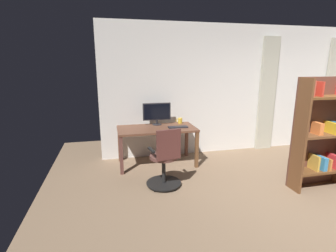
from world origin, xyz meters
The scene contains 9 objects.
back_room_partition centered at (0.00, -2.66, 1.35)m, with size 6.18×0.10×2.71m, color silver.
curtain_left_panel centered at (-2.33, -2.55, 1.24)m, with size 0.54×0.06×2.47m, color #B7B5A1.
curtain_right_panel centered at (-0.54, -2.55, 1.24)m, with size 0.38×0.06×2.47m, color #B7B5A1.
desk centered at (2.04, -2.15, 0.64)m, with size 1.47×0.73×0.73m.
office_chair centered at (2.09, -1.18, 0.44)m, with size 0.56×0.56×0.97m.
computer_monitor centered at (1.99, -2.40, 0.98)m, with size 0.55×0.18×0.43m.
computer_keyboard centered at (1.65, -2.06, 0.74)m, with size 0.37×0.13×0.02m, color #232328.
mug_coffee centered at (1.51, -2.41, 0.79)m, with size 0.14×0.09×0.11m.
bookshelf centered at (-0.26, -0.69, 0.86)m, with size 0.89×0.30×1.72m.
Camera 1 is at (2.89, 2.46, 1.90)m, focal length 27.33 mm.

